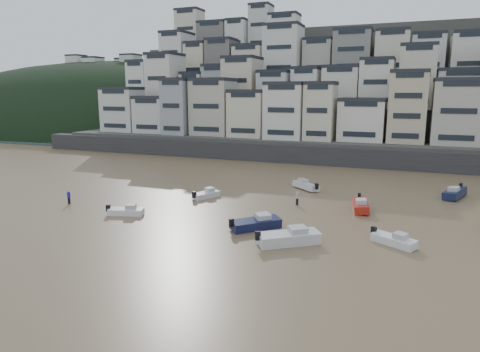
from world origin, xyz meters
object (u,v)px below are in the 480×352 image
at_px(boat_i, 455,191).
at_px(person_blue, 69,197).
at_px(boat_b, 394,239).
at_px(boat_h, 306,184).
at_px(person_pink, 297,198).
at_px(boat_f, 206,193).
at_px(boat_e, 361,204).
at_px(boat_c, 256,222).
at_px(boat_j, 126,210).
at_px(boat_a, 289,235).

xyz_separation_m(boat_i, person_blue, (-44.73, -21.19, 0.06)).
height_order(boat_b, person_blue, person_blue).
distance_m(boat_h, person_pink, 8.82).
height_order(boat_f, boat_i, boat_i).
distance_m(boat_h, boat_i, 19.41).
xyz_separation_m(boat_b, boat_e, (-4.11, 10.90, 0.16)).
distance_m(boat_c, boat_f, 14.31).
bearing_deg(person_pink, boat_c, -98.17).
bearing_deg(boat_i, person_pink, -39.52).
bearing_deg(boat_c, boat_f, 90.80).
relative_size(boat_j, person_pink, 2.47).
bearing_deg(person_blue, boat_h, 36.32).
bearing_deg(boat_f, boat_b, -88.99).
height_order(boat_c, person_pink, person_pink).
bearing_deg(boat_j, boat_c, -14.96).
xyz_separation_m(boat_a, person_blue, (-29.12, 3.82, 0.01)).
height_order(boat_c, boat_i, boat_i).
bearing_deg(boat_h, boat_i, -131.93).
xyz_separation_m(boat_a, boat_i, (15.61, 25.00, -0.05)).
xyz_separation_m(boat_e, boat_h, (-8.43, 8.33, -0.07)).
xyz_separation_m(boat_a, boat_f, (-14.64, 12.84, -0.27)).
relative_size(boat_a, boat_b, 1.40).
xyz_separation_m(boat_h, boat_i, (19.25, 2.45, 0.11)).
bearing_deg(boat_c, boat_b, -44.31).
distance_m(boat_e, boat_f, 19.47).
distance_m(boat_b, boat_j, 28.45).
distance_m(boat_i, person_blue, 49.49).
bearing_deg(person_pink, boat_e, 3.34).
xyz_separation_m(boat_e, person_blue, (-33.91, -10.40, 0.10)).
bearing_deg(boat_a, boat_c, 107.92).
xyz_separation_m(boat_a, boat_j, (-19.54, 2.32, -0.27)).
xyz_separation_m(boat_a, boat_h, (-3.64, 22.55, -0.16)).
height_order(boat_b, boat_f, boat_b).
xyz_separation_m(boat_a, boat_b, (8.90, 3.33, -0.25)).
distance_m(boat_i, person_pink, 21.47).
height_order(boat_b, boat_h, boat_h).
bearing_deg(boat_b, boat_e, 139.88).
xyz_separation_m(boat_e, boat_j, (-24.32, -11.90, -0.18)).
relative_size(boat_e, person_blue, 3.23).
distance_m(boat_f, person_blue, 17.07).
relative_size(boat_b, boat_c, 0.79).
bearing_deg(boat_e, person_blue, -82.76).
height_order(boat_i, person_pink, person_pink).
height_order(boat_e, person_pink, person_pink).
distance_m(boat_b, person_pink, 15.62).
xyz_separation_m(boat_c, boat_h, (0.61, 19.55, -0.08)).
distance_m(boat_f, boat_j, 11.61).
bearing_deg(person_blue, boat_j, -8.89).
relative_size(boat_c, boat_f, 1.33).
bearing_deg(boat_h, boat_e, 176.14).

